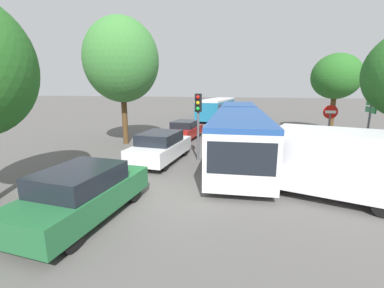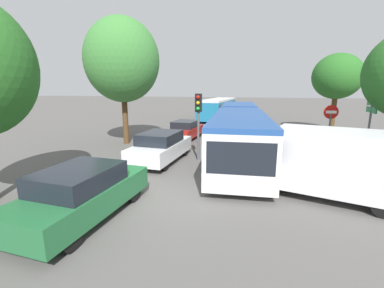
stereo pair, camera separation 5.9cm
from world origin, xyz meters
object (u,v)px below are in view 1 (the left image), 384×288
queued_car_red (185,130)px  direction_sign_post (370,111)px  city_bus_rear (217,107)px  tree_right_mid (335,78)px  queued_car_white (161,147)px  tree_left_mid (122,62)px  articulated_bus (239,125)px  no_entry_sign (329,123)px  traffic_light (198,112)px  queued_car_green (83,193)px  white_van (333,162)px

queued_car_red → direction_sign_post: 11.14m
city_bus_rear → tree_right_mid: tree_right_mid is taller
queued_car_white → tree_left_mid: tree_left_mid is taller
articulated_bus → city_bus_rear: 15.75m
articulated_bus → no_entry_sign: no_entry_sign is taller
traffic_light → city_bus_rear: bearing=-177.2°
queued_car_green → traffic_light: (1.77, 6.72, 1.73)m
traffic_light → direction_sign_post: direction_sign_post is taller
queued_car_white → traffic_light: traffic_light is taller
queued_car_green → white_van: bearing=-61.9°
traffic_light → queued_car_green: bearing=-18.0°
city_bus_rear → articulated_bus: bearing=-163.1°
direction_sign_post → tree_left_mid: bearing=-0.2°
city_bus_rear → white_van: 23.33m
traffic_light → tree_left_mid: (-5.62, 2.74, 2.75)m
articulated_bus → no_entry_sign: (4.73, -1.49, 0.47)m
articulated_bus → queued_car_red: bearing=-118.8°
queued_car_green → tree_left_mid: tree_left_mid is taller
queued_car_green → no_entry_sign: no_entry_sign is taller
traffic_light → direction_sign_post: 8.47m
white_van → traffic_light: bearing=-16.6°
articulated_bus → queued_car_red: (-3.98, 1.76, -0.72)m
queued_car_white → no_entry_sign: bearing=-69.3°
traffic_light → tree_left_mid: 6.83m
city_bus_rear → queued_car_white: (0.21, -19.46, -0.61)m
queued_car_green → direction_sign_post: (10.01, 8.67, 1.80)m
city_bus_rear → direction_sign_post: 19.76m
direction_sign_post → tree_right_mid: 9.17m
white_van → tree_right_mid: tree_right_mid is taller
tree_right_mid → white_van: bearing=-103.0°
traffic_light → tree_right_mid: tree_right_mid is taller
queued_car_white → tree_right_mid: 16.05m
queued_car_red → traffic_light: traffic_light is taller
direction_sign_post → queued_car_green: bearing=44.0°
articulated_bus → queued_car_red: size_ratio=4.19×
articulated_bus → queued_car_white: articulated_bus is taller
traffic_light → no_entry_sign: bearing=103.9°
queued_car_green → traffic_light: traffic_light is taller
queued_car_red → tree_left_mid: bearing=129.3°
queued_car_green → queued_car_red: bearing=5.0°
city_bus_rear → queued_car_red: bearing=-177.8°
city_bus_rear → tree_right_mid: (10.69, -7.89, 3.09)m
no_entry_sign → tree_left_mid: (-12.10, 0.73, 3.37)m
queued_car_white → queued_car_red: bearing=7.0°
queued_car_red → direction_sign_post: direction_sign_post is taller
city_bus_rear → no_entry_sign: (8.48, -16.79, 0.50)m
queued_car_white → no_entry_sign: (8.27, 2.67, 1.11)m
queued_car_white → city_bus_rear: bearing=3.4°
queued_car_green → traffic_light: bearing=-11.9°
queued_car_green → direction_sign_post: size_ratio=1.23×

